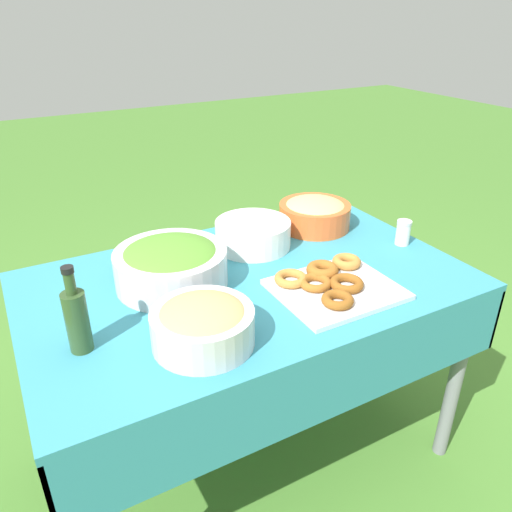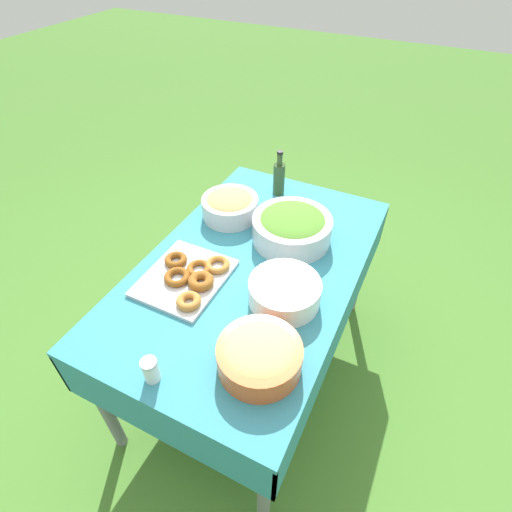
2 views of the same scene
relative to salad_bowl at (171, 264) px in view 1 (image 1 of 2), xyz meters
The scene contains 9 objects.
ground_plane 0.86m from the salad_bowl, 158.68° to the left, with size 14.00×14.00×0.00m, color #477A2D.
picnic_table 0.29m from the salad_bowl, 158.68° to the left, with size 1.39×0.85×0.75m.
salad_bowl is the anchor object (origin of this frame).
pasta_bowl 0.66m from the salad_bowl, 166.58° to the right, with size 0.28×0.28×0.11m.
donut_platter 0.50m from the salad_bowl, 147.22° to the left, with size 0.36×0.31×0.05m.
plate_stack 0.37m from the salad_bowl, 161.78° to the right, with size 0.27×0.27×0.10m.
olive_oil_bottle 0.38m from the salad_bowl, 32.43° to the left, with size 0.06×0.06×0.24m.
bread_bowl 0.33m from the salad_bowl, 83.62° to the left, with size 0.27×0.27×0.12m.
salt_shaker 0.84m from the salad_bowl, behind, with size 0.05×0.05×0.09m.
Camera 1 is at (0.65, 1.22, 1.54)m, focal length 35.00 mm.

